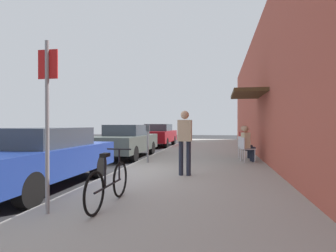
% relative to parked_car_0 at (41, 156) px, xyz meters
% --- Properties ---
extents(ground_plane, '(60.00, 60.00, 0.00)m').
position_rel_parked_car_0_xyz_m(ground_plane, '(1.10, 1.58, -0.72)').
color(ground_plane, '#2D2D30').
extents(sidewalk_slab, '(4.50, 32.00, 0.12)m').
position_rel_parked_car_0_xyz_m(sidewalk_slab, '(3.35, 3.58, -0.66)').
color(sidewalk_slab, '#9E9B93').
rests_on(sidewalk_slab, ground_plane).
extents(building_facade, '(1.40, 32.00, 5.64)m').
position_rel_parked_car_0_xyz_m(building_facade, '(5.75, 3.59, 2.09)').
color(building_facade, '#BC5442').
rests_on(building_facade, ground_plane).
extents(parked_car_0, '(1.80, 4.40, 1.38)m').
position_rel_parked_car_0_xyz_m(parked_car_0, '(0.00, 0.00, 0.00)').
color(parked_car_0, navy).
rests_on(parked_car_0, ground_plane).
extents(parked_car_1, '(1.80, 4.40, 1.44)m').
position_rel_parked_car_0_xyz_m(parked_car_1, '(0.00, 5.82, 0.02)').
color(parked_car_1, '#47514C').
rests_on(parked_car_1, ground_plane).
extents(parked_car_2, '(1.80, 4.40, 1.48)m').
position_rel_parked_car_0_xyz_m(parked_car_2, '(0.00, 12.17, 0.04)').
color(parked_car_2, maroon).
rests_on(parked_car_2, ground_plane).
extents(parking_meter, '(0.12, 0.10, 1.32)m').
position_rel_parked_car_0_xyz_m(parking_meter, '(1.55, 3.69, 0.16)').
color(parking_meter, slate).
rests_on(parking_meter, sidewalk_slab).
extents(street_sign, '(0.32, 0.06, 2.60)m').
position_rel_parked_car_0_xyz_m(street_sign, '(1.50, -1.90, 0.92)').
color(street_sign, gray).
rests_on(street_sign, sidewalk_slab).
extents(bicycle_0, '(0.46, 1.71, 0.90)m').
position_rel_parked_car_0_xyz_m(bicycle_0, '(2.24, -1.34, -0.24)').
color(bicycle_0, black).
rests_on(bicycle_0, sidewalk_slab).
extents(cafe_chair_0, '(0.55, 0.55, 0.87)m').
position_rel_parked_car_0_xyz_m(cafe_chair_0, '(4.95, 4.53, -0.10)').
color(cafe_chair_0, silver).
rests_on(cafe_chair_0, sidewalk_slab).
extents(seated_patron_0, '(0.50, 0.46, 1.29)m').
position_rel_parked_car_0_xyz_m(seated_patron_0, '(5.01, 4.54, 0.09)').
color(seated_patron_0, '#232838').
rests_on(seated_patron_0, sidewalk_slab).
extents(cafe_chair_1, '(0.55, 0.55, 0.87)m').
position_rel_parked_car_0_xyz_m(cafe_chair_1, '(4.96, 5.40, -0.10)').
color(cafe_chair_1, silver).
rests_on(cafe_chair_1, sidewalk_slab).
extents(seated_patron_1, '(0.51, 0.46, 1.29)m').
position_rel_parked_car_0_xyz_m(seated_patron_1, '(5.01, 5.42, 0.09)').
color(seated_patron_1, '#232838').
rests_on(seated_patron_1, sidewalk_slab).
extents(pedestrian_standing, '(0.36, 0.22, 1.70)m').
position_rel_parked_car_0_xyz_m(pedestrian_standing, '(3.14, 1.51, 0.40)').
color(pedestrian_standing, '#232838').
rests_on(pedestrian_standing, sidewalk_slab).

